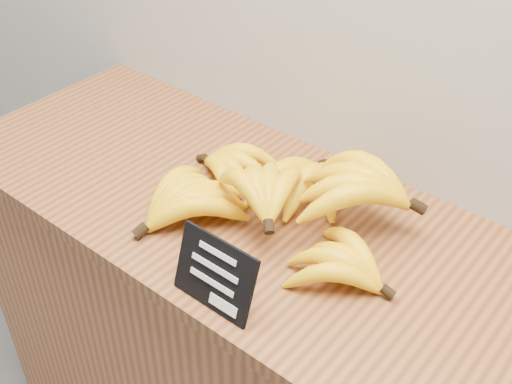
{
  "coord_description": "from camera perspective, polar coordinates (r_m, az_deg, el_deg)",
  "views": [
    {
      "loc": [
        0.69,
        2.02,
        1.69
      ],
      "look_at": [
        0.13,
        2.7,
        1.02
      ],
      "focal_mm": 45.0,
      "sensor_mm": 36.0,
      "label": 1
    }
  ],
  "objects": [
    {
      "name": "counter",
      "position": [
        1.54,
        1.23,
        -16.24
      ],
      "size": [
        1.45,
        0.5,
        0.9
      ],
      "primitive_type": "cube",
      "color": "#A55F35",
      "rests_on": "ground"
    },
    {
      "name": "counter_top",
      "position": [
        1.2,
        1.51,
        -2.88
      ],
      "size": [
        1.43,
        0.54,
        0.03
      ],
      "primitive_type": "cube",
      "color": "brown",
      "rests_on": "counter"
    },
    {
      "name": "banana_pile",
      "position": [
        1.16,
        1.87,
        -0.26
      ],
      "size": [
        0.54,
        0.39,
        0.13
      ],
      "color": "yellow",
      "rests_on": "counter_top"
    },
    {
      "name": "chalkboard_sign",
      "position": [
        1.0,
        -3.71,
        -7.3
      ],
      "size": [
        0.15,
        0.04,
        0.11
      ],
      "primitive_type": "cube",
      "rotation": [
        -0.32,
        0.0,
        0.0
      ],
      "color": "black",
      "rests_on": "counter_top"
    }
  ]
}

